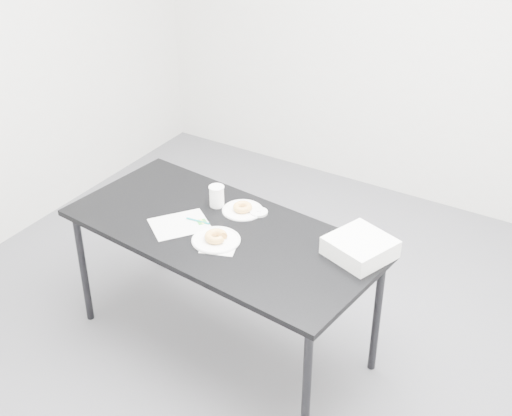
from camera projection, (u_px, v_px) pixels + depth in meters
The scene contains 14 objects.
floor at pixel (252, 326), 4.31m from camera, with size 4.00×4.00×0.00m, color #49494D.
wall_back at pixel (399, 22), 5.07m from camera, with size 4.00×0.02×2.70m, color silver.
table at pixel (222, 239), 3.82m from camera, with size 1.79×0.98×0.78m.
scorecard at pixel (180, 224), 3.84m from camera, with size 0.24×0.30×0.00m, color silver.
logo_patch at pixel (202, 222), 3.86m from camera, with size 0.05×0.05×0.00m, color green.
pen at pixel (198, 221), 3.86m from camera, with size 0.01×0.01×0.14m, color #0B8082.
napkin at pixel (220, 245), 3.67m from camera, with size 0.18×0.18×0.00m, color silver.
plate_near at pixel (216, 240), 3.70m from camera, with size 0.25×0.25×0.01m, color white.
donut_near at pixel (216, 236), 3.69m from camera, with size 0.12×0.12×0.04m, color gold.
plate_far at pixel (243, 210), 3.96m from camera, with size 0.23×0.23×0.01m, color white.
donut_far at pixel (243, 207), 3.95m from camera, with size 0.11×0.11×0.04m, color gold.
coffee_cup at pixel (217, 196), 3.98m from camera, with size 0.08×0.08×0.12m, color white.
cup_lid at pixel (259, 212), 3.93m from camera, with size 0.10×0.10×0.01m, color white.
bakery_box at pixel (360, 247), 3.57m from camera, with size 0.29×0.29×0.10m, color white.
Camera 1 is at (1.75, -2.82, 2.85)m, focal length 50.00 mm.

